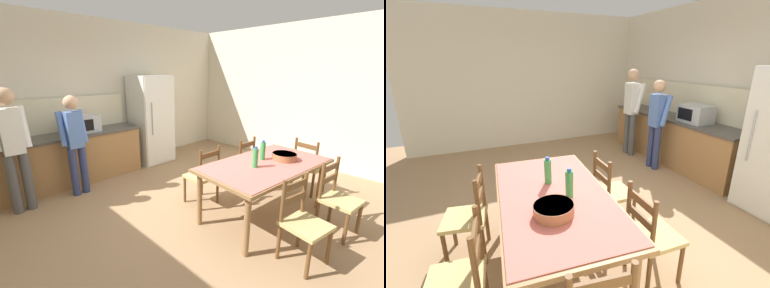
# 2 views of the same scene
# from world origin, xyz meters

# --- Properties ---
(ground_plane) EXTENTS (8.32, 8.32, 0.00)m
(ground_plane) POSITION_xyz_m (0.00, 0.00, 0.00)
(ground_plane) COLOR #9E7A56
(wall_back) EXTENTS (6.52, 0.12, 2.90)m
(wall_back) POSITION_xyz_m (0.00, 2.66, 1.45)
(wall_back) COLOR beige
(wall_back) RESTS_ON ground
(wall_left) EXTENTS (0.12, 5.20, 2.90)m
(wall_left) POSITION_xyz_m (-3.26, 0.00, 1.45)
(wall_left) COLOR beige
(wall_left) RESTS_ON ground
(kitchen_counter) EXTENTS (2.93, 0.66, 0.89)m
(kitchen_counter) POSITION_xyz_m (-0.99, 2.23, 0.45)
(kitchen_counter) COLOR #9E7042
(kitchen_counter) RESTS_ON ground
(counter_splashback) EXTENTS (2.89, 0.03, 0.60)m
(counter_splashback) POSITION_xyz_m (-0.99, 2.54, 1.19)
(counter_splashback) COLOR beige
(counter_splashback) RESTS_ON kitchen_counter
(microwave) EXTENTS (0.50, 0.39, 0.30)m
(microwave) POSITION_xyz_m (-0.49, 2.21, 1.04)
(microwave) COLOR #B2B7BC
(microwave) RESTS_ON kitchen_counter
(dining_table) EXTENTS (1.90, 1.13, 0.77)m
(dining_table) POSITION_xyz_m (0.68, -0.74, 0.69)
(dining_table) COLOR olive
(dining_table) RESTS_ON ground
(bottle_near_centre) EXTENTS (0.07, 0.07, 0.27)m
(bottle_near_centre) POSITION_xyz_m (0.46, -0.72, 0.90)
(bottle_near_centre) COLOR green
(bottle_near_centre) RESTS_ON dining_table
(bottle_off_centre) EXTENTS (0.07, 0.07, 0.27)m
(bottle_off_centre) POSITION_xyz_m (0.78, -0.63, 0.90)
(bottle_off_centre) COLOR green
(bottle_off_centre) RESTS_ON dining_table
(serving_bowl) EXTENTS (0.32, 0.32, 0.09)m
(serving_bowl) POSITION_xyz_m (0.99, -0.84, 0.82)
(serving_bowl) COLOR #9E6642
(serving_bowl) RESTS_ON dining_table
(chair_side_near_left) EXTENTS (0.48, 0.47, 0.91)m
(chair_side_near_left) POSITION_xyz_m (0.21, -1.48, 0.44)
(chair_side_near_left) COLOR brown
(chair_side_near_left) RESTS_ON ground
(chair_side_far_left) EXTENTS (0.44, 0.42, 0.91)m
(chair_side_far_left) POSITION_xyz_m (0.35, 0.07, 0.44)
(chair_side_far_left) COLOR brown
(chair_side_far_left) RESTS_ON ground
(chair_side_near_right) EXTENTS (0.47, 0.45, 0.91)m
(chair_side_near_right) POSITION_xyz_m (1.02, -1.56, 0.44)
(chair_side_near_right) COLOR brown
(chair_side_near_right) RESTS_ON ground
(chair_side_far_right) EXTENTS (0.44, 0.42, 0.91)m
(chair_side_far_right) POSITION_xyz_m (1.16, -0.01, 0.44)
(chair_side_far_right) COLOR brown
(chair_side_far_right) RESTS_ON ground
(person_at_sink) EXTENTS (0.44, 0.30, 1.74)m
(person_at_sink) POSITION_xyz_m (-1.64, 1.71, 0.98)
(person_at_sink) COLOR #4C4C4C
(person_at_sink) RESTS_ON ground
(person_at_counter) EXTENTS (0.40, 0.28, 1.60)m
(person_at_counter) POSITION_xyz_m (-0.85, 1.69, 0.90)
(person_at_counter) COLOR navy
(person_at_counter) RESTS_ON ground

